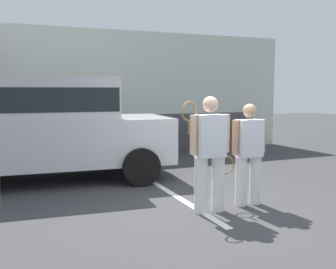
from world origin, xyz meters
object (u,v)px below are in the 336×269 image
tennis_player_man (210,152)px  tennis_player_woman (248,153)px  potted_plant_by_porch (210,136)px  parked_suv (47,124)px

tennis_player_man → tennis_player_woman: bearing=-171.2°
tennis_player_man → potted_plant_by_porch: (2.62, 4.82, -0.39)m
parked_suv → tennis_player_man: bearing=-52.6°
parked_suv → tennis_player_man: size_ratio=2.75×
tennis_player_man → tennis_player_woman: 0.75m
tennis_player_man → potted_plant_by_porch: tennis_player_man is taller
potted_plant_by_porch → tennis_player_woman: bearing=-111.7°
parked_suv → potted_plant_by_porch: parked_suv is taller
tennis_player_woman → potted_plant_by_porch: (1.88, 4.72, -0.32)m
parked_suv → tennis_player_man: (2.00, -3.02, -0.25)m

